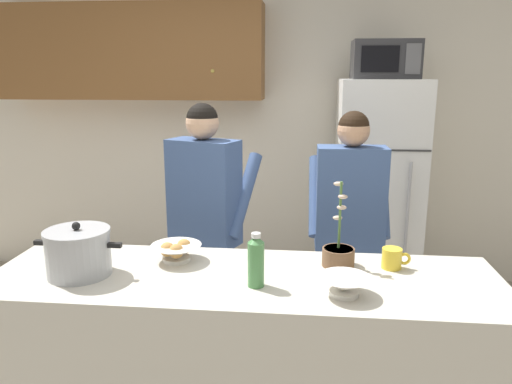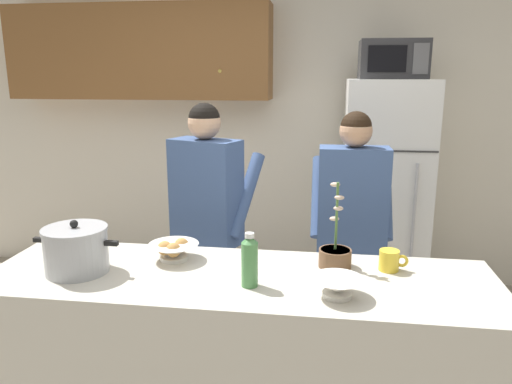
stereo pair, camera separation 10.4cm
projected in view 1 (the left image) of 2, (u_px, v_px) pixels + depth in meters
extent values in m
cube|color=silver|center=(276.00, 131.00, 4.31)|extent=(6.00, 0.12, 2.60)
cube|color=brown|center=(130.00, 52.00, 4.05)|extent=(2.21, 0.34, 0.76)
sphere|color=gold|center=(213.00, 71.00, 3.85)|extent=(0.03, 0.03, 0.03)
cube|color=beige|center=(244.00, 368.00, 2.28)|extent=(2.27, 0.68, 0.92)
cube|color=white|center=(377.00, 192.00, 3.89)|extent=(0.64, 0.64, 1.75)
cube|color=#333333|center=(386.00, 150.00, 3.49)|extent=(0.63, 0.01, 0.01)
cylinder|color=#B2B2B7|center=(407.00, 216.00, 3.56)|extent=(0.02, 0.02, 0.79)
cube|color=#2D2D30|center=(385.00, 60.00, 3.64)|extent=(0.48, 0.36, 0.28)
cube|color=black|center=(380.00, 59.00, 3.46)|extent=(0.26, 0.01, 0.18)
cube|color=#59595B|center=(413.00, 59.00, 3.44)|extent=(0.11, 0.01, 0.21)
cylinder|color=#33384C|center=(217.00, 305.00, 3.04)|extent=(0.11, 0.11, 0.79)
cylinder|color=#33384C|center=(197.00, 300.00, 3.11)|extent=(0.11, 0.11, 0.79)
cube|color=#3F598C|center=(204.00, 192.00, 2.91)|extent=(0.46, 0.34, 0.63)
sphere|color=#D8A884|center=(202.00, 123.00, 2.81)|extent=(0.19, 0.19, 0.19)
sphere|color=black|center=(202.00, 119.00, 2.81)|extent=(0.18, 0.18, 0.18)
cylinder|color=#3F598C|center=(244.00, 195.00, 2.93)|extent=(0.21, 0.38, 0.48)
cylinder|color=#3F598C|center=(187.00, 188.00, 3.11)|extent=(0.21, 0.38, 0.48)
cylinder|color=black|center=(357.00, 306.00, 3.05)|extent=(0.11, 0.11, 0.77)
cylinder|color=black|center=(334.00, 305.00, 3.06)|extent=(0.11, 0.11, 0.77)
cube|color=#3F598C|center=(350.00, 198.00, 2.89)|extent=(0.41, 0.21, 0.61)
sphere|color=tan|center=(354.00, 130.00, 2.80)|extent=(0.19, 0.19, 0.19)
sphere|color=black|center=(354.00, 126.00, 2.80)|extent=(0.18, 0.18, 0.18)
cylinder|color=#3F598C|center=(382.00, 197.00, 3.00)|extent=(0.09, 0.36, 0.47)
cylinder|color=#3F598C|center=(315.00, 196.00, 3.03)|extent=(0.09, 0.36, 0.47)
cylinder|color=#ADAFB5|center=(79.00, 254.00, 2.17)|extent=(0.28, 0.28, 0.19)
cylinder|color=#ADAFB5|center=(77.00, 232.00, 2.14)|extent=(0.29, 0.29, 0.02)
sphere|color=black|center=(76.00, 226.00, 2.14)|extent=(0.04, 0.04, 0.04)
cube|color=black|center=(41.00, 243.00, 2.17)|extent=(0.06, 0.02, 0.02)
cube|color=black|center=(115.00, 245.00, 2.14)|extent=(0.06, 0.02, 0.02)
cylinder|color=yellow|center=(392.00, 258.00, 2.25)|extent=(0.09, 0.09, 0.10)
torus|color=yellow|center=(404.00, 259.00, 2.24)|extent=(0.06, 0.01, 0.06)
cylinder|color=white|center=(177.00, 259.00, 2.34)|extent=(0.13, 0.13, 0.02)
cone|color=white|center=(176.00, 251.00, 2.34)|extent=(0.24, 0.24, 0.06)
sphere|color=tan|center=(167.00, 249.00, 2.31)|extent=(0.07, 0.07, 0.07)
sphere|color=tan|center=(184.00, 246.00, 2.36)|extent=(0.07, 0.07, 0.07)
sphere|color=tan|center=(176.00, 251.00, 2.29)|extent=(0.07, 0.07, 0.07)
cylinder|color=white|center=(344.00, 293.00, 1.98)|extent=(0.12, 0.12, 0.02)
cone|color=white|center=(344.00, 284.00, 1.97)|extent=(0.21, 0.21, 0.06)
cylinder|color=#4C8C4C|center=(256.00, 265.00, 2.05)|extent=(0.07, 0.07, 0.19)
cone|color=#4C8C4C|center=(256.00, 239.00, 2.02)|extent=(0.07, 0.07, 0.03)
cylinder|color=white|center=(256.00, 235.00, 2.02)|extent=(0.04, 0.04, 0.02)
cylinder|color=brown|center=(338.00, 257.00, 2.28)|extent=(0.15, 0.15, 0.09)
cylinder|color=#38281E|center=(339.00, 249.00, 2.27)|extent=(0.14, 0.14, 0.01)
cylinder|color=#4C7238|center=(340.00, 215.00, 2.23)|extent=(0.01, 0.03, 0.32)
ellipsoid|color=beige|center=(338.00, 218.00, 2.25)|extent=(0.04, 0.03, 0.02)
ellipsoid|color=beige|center=(342.00, 207.00, 2.22)|extent=(0.04, 0.03, 0.02)
ellipsoid|color=beige|center=(343.00, 197.00, 2.20)|extent=(0.04, 0.03, 0.02)
ellipsoid|color=beige|center=(338.00, 184.00, 2.21)|extent=(0.04, 0.03, 0.02)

